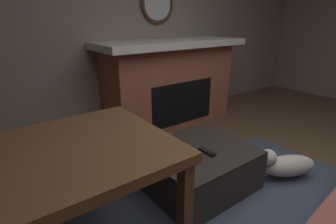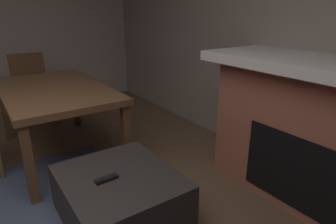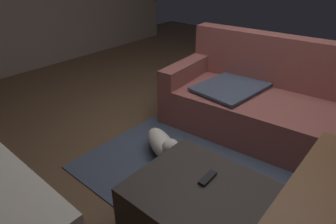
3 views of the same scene
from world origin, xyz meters
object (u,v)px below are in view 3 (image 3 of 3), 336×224
object	(u,v)px
couch	(273,104)
tv_remote	(208,178)
ottoman_coffee_table	(199,208)
small_dog	(162,144)

from	to	relation	value
couch	tv_remote	size ratio (longest dim) A/B	13.98
couch	tv_remote	bearing A→B (deg)	-84.19
ottoman_coffee_table	tv_remote	bearing A→B (deg)	97.22
ottoman_coffee_table	couch	bearing A→B (deg)	95.90
ottoman_coffee_table	tv_remote	world-z (taller)	tv_remote
ottoman_coffee_table	small_dog	world-z (taller)	ottoman_coffee_table
couch	ottoman_coffee_table	xyz separation A→B (m)	(0.16, -1.52, -0.14)
small_dog	ottoman_coffee_table	bearing A→B (deg)	-30.59
ottoman_coffee_table	tv_remote	xyz separation A→B (m)	(-0.01, 0.09, 0.19)
couch	small_dog	bearing A→B (deg)	-116.44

